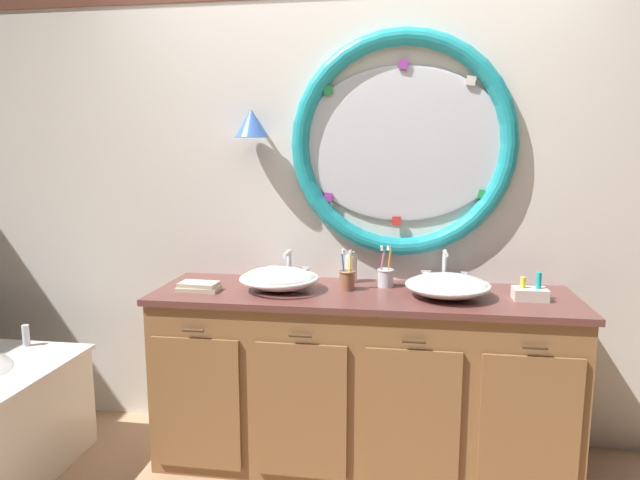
{
  "coord_description": "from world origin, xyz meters",
  "views": [
    {
      "loc": [
        0.25,
        -2.3,
        1.52
      ],
      "look_at": [
        -0.14,
        0.25,
        1.11
      ],
      "focal_mm": 31.05,
      "sensor_mm": 36.0,
      "label": 1
    }
  ],
  "objects_px": {
    "sink_basin_left": "(279,279)",
    "toiletry_basket": "(530,293)",
    "sink_basin_right": "(448,286)",
    "folded_hand_towel": "(199,287)",
    "soap_dispenser": "(351,268)",
    "toothbrush_holder_right": "(386,277)",
    "toothbrush_holder_left": "(347,279)"
  },
  "relations": [
    {
      "from": "folded_hand_towel",
      "to": "toiletry_basket",
      "type": "height_order",
      "value": "toiletry_basket"
    },
    {
      "from": "soap_dispenser",
      "to": "folded_hand_towel",
      "type": "distance_m",
      "value": 0.77
    },
    {
      "from": "sink_basin_left",
      "to": "toothbrush_holder_left",
      "type": "bearing_deg",
      "value": 10.11
    },
    {
      "from": "folded_hand_towel",
      "to": "toiletry_basket",
      "type": "xyz_separation_m",
      "value": [
        1.54,
        0.07,
        0.01
      ]
    },
    {
      "from": "toothbrush_holder_right",
      "to": "toiletry_basket",
      "type": "relative_size",
      "value": 1.39
    },
    {
      "from": "sink_basin_right",
      "to": "folded_hand_towel",
      "type": "height_order",
      "value": "sink_basin_right"
    },
    {
      "from": "sink_basin_left",
      "to": "toiletry_basket",
      "type": "relative_size",
      "value": 2.57
    },
    {
      "from": "toothbrush_holder_right",
      "to": "soap_dispenser",
      "type": "distance_m",
      "value": 0.19
    },
    {
      "from": "sink_basin_left",
      "to": "sink_basin_right",
      "type": "distance_m",
      "value": 0.79
    },
    {
      "from": "toothbrush_holder_left",
      "to": "toothbrush_holder_right",
      "type": "height_order",
      "value": "toothbrush_holder_right"
    },
    {
      "from": "sink_basin_right",
      "to": "folded_hand_towel",
      "type": "xyz_separation_m",
      "value": [
        -1.18,
        -0.06,
        -0.03
      ]
    },
    {
      "from": "sink_basin_left",
      "to": "folded_hand_towel",
      "type": "distance_m",
      "value": 0.39
    },
    {
      "from": "toothbrush_holder_right",
      "to": "soap_dispenser",
      "type": "relative_size",
      "value": 1.23
    },
    {
      "from": "sink_basin_right",
      "to": "toothbrush_holder_left",
      "type": "xyz_separation_m",
      "value": [
        -0.47,
        0.06,
        0.0
      ]
    },
    {
      "from": "sink_basin_left",
      "to": "sink_basin_right",
      "type": "bearing_deg",
      "value": -0.0
    },
    {
      "from": "sink_basin_left",
      "to": "toothbrush_holder_right",
      "type": "distance_m",
      "value": 0.53
    },
    {
      "from": "soap_dispenser",
      "to": "toiletry_basket",
      "type": "xyz_separation_m",
      "value": [
        0.83,
        -0.22,
        -0.04
      ]
    },
    {
      "from": "toothbrush_holder_left",
      "to": "sink_basin_right",
      "type": "bearing_deg",
      "value": -6.93
    },
    {
      "from": "sink_basin_left",
      "to": "toiletry_basket",
      "type": "bearing_deg",
      "value": 0.16
    },
    {
      "from": "soap_dispenser",
      "to": "toothbrush_holder_left",
      "type": "bearing_deg",
      "value": -91.31
    },
    {
      "from": "toothbrush_holder_left",
      "to": "toiletry_basket",
      "type": "distance_m",
      "value": 0.84
    },
    {
      "from": "sink_basin_right",
      "to": "toothbrush_holder_right",
      "type": "bearing_deg",
      "value": 152.48
    },
    {
      "from": "sink_basin_right",
      "to": "soap_dispenser",
      "type": "height_order",
      "value": "soap_dispenser"
    },
    {
      "from": "sink_basin_left",
      "to": "soap_dispenser",
      "type": "distance_m",
      "value": 0.4
    },
    {
      "from": "toiletry_basket",
      "to": "sink_basin_right",
      "type": "bearing_deg",
      "value": -179.5
    },
    {
      "from": "sink_basin_left",
      "to": "toothbrush_holder_right",
      "type": "bearing_deg",
      "value": 16.71
    },
    {
      "from": "sink_basin_left",
      "to": "sink_basin_right",
      "type": "height_order",
      "value": "sink_basin_left"
    },
    {
      "from": "folded_hand_towel",
      "to": "toothbrush_holder_left",
      "type": "bearing_deg",
      "value": 9.76
    },
    {
      "from": "sink_basin_right",
      "to": "toothbrush_holder_right",
      "type": "distance_m",
      "value": 0.33
    },
    {
      "from": "sink_basin_left",
      "to": "toiletry_basket",
      "type": "height_order",
      "value": "toiletry_basket"
    },
    {
      "from": "toothbrush_holder_left",
      "to": "toothbrush_holder_right",
      "type": "xyz_separation_m",
      "value": [
        0.18,
        0.09,
        -0.0
      ]
    },
    {
      "from": "soap_dispenser",
      "to": "toothbrush_holder_right",
      "type": "bearing_deg",
      "value": -22.52
    }
  ]
}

